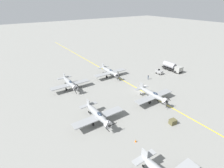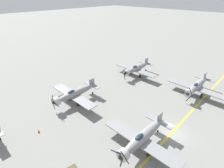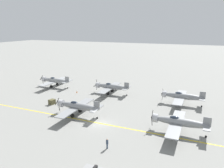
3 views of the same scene
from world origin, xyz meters
TOP-DOWN VIEW (x-y plane):
  - ground_plane at (0.00, 0.00)m, footprint 400.00×400.00m
  - taxiway_stripe at (0.00, 0.00)m, footprint 0.30×160.00m
  - airplane_near_right at (17.11, -13.28)m, footprint 12.00×9.98m
  - airplane_mid_center at (1.75, 5.94)m, footprint 12.00×9.98m
  - airplane_mid_right at (18.28, 5.44)m, footprint 12.00×9.98m
  - airplane_near_center at (1.99, -14.30)m, footprint 12.00×9.98m
  - airplane_far_right at (18.05, 24.04)m, footprint 12.00×9.98m
  - ground_crew_walking at (-7.60, -5.05)m, footprint 0.36×0.36m
  - supply_crate_by_tanker at (5.12, 15.15)m, footprint 1.56×1.37m
  - traffic_cone at (15.38, 14.65)m, footprint 0.36×0.36m

SIDE VIEW (x-z plane):
  - ground_plane at x=0.00m, z-range 0.00..0.00m
  - taxiway_stripe at x=0.00m, z-range 0.00..0.01m
  - traffic_cone at x=15.38m, z-range 0.00..0.55m
  - supply_crate_by_tanker at x=5.12m, z-range 0.00..1.16m
  - ground_crew_walking at x=-7.60m, z-range 0.08..1.73m
  - airplane_mid_center at x=1.75m, z-range 0.19..3.84m
  - airplane_mid_right at x=18.28m, z-range 0.19..3.84m
  - airplane_near_center at x=1.99m, z-range 0.19..3.84m
  - airplane_near_right at x=17.11m, z-range 0.19..3.84m
  - airplane_far_right at x=18.05m, z-range 0.19..3.84m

